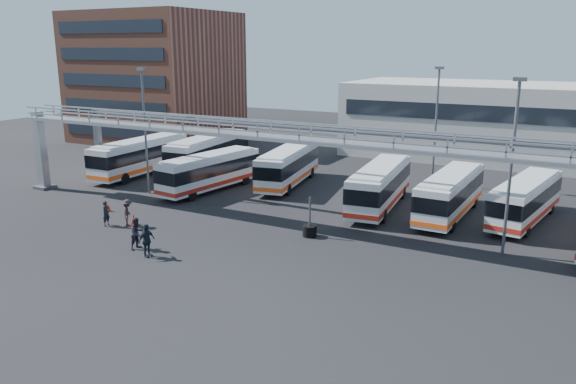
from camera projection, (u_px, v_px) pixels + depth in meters
The scene contains 21 objects.
ground at pixel (266, 257), 32.50m from camera, with size 140.00×140.00×0.00m, color black.
gantry at pixel (311, 148), 36.12m from camera, with size 51.40×5.15×7.10m.
apartment_building at pixel (156, 77), 71.68m from camera, with size 18.00×15.00×16.00m, color brown.
warehouse at pixel (550, 124), 58.35m from camera, with size 42.00×14.00×8.00m, color #9E9E99.
light_pole_left at pixel (145, 124), 45.23m from camera, with size 0.70×0.35×10.21m.
light_pole_mid at pixel (512, 158), 31.51m from camera, with size 0.70×0.35×10.21m.
light_pole_back at pixel (436, 120), 47.96m from camera, with size 0.70×0.35×10.21m.
bus_0 at pixel (140, 155), 52.78m from camera, with size 2.96×11.31×3.41m.
bus_1 at pixel (209, 152), 54.26m from camera, with size 3.76×11.78×3.52m.
bus_2 at pixel (210, 171), 47.07m from camera, with size 3.64×10.54×3.14m.
bus_3 at pixel (288, 165), 48.99m from camera, with size 4.29×10.98×3.25m.
bus_5 at pixel (380, 185), 41.87m from camera, with size 3.63×11.00×3.28m.
bus_6 at pixel (450, 193), 39.77m from camera, with size 2.71×10.51×3.17m.
bus_7 at pixel (526, 199), 38.53m from camera, with size 3.89×10.32×3.06m.
pedestrian_a at pixel (106, 213), 37.97m from camera, with size 0.64×0.42×1.75m, color black.
pedestrian_b at pixel (137, 233), 33.62m from camera, with size 0.95×0.74×1.96m, color #29212E.
pedestrian_c at pixel (127, 213), 37.93m from camera, with size 1.19×0.68×1.84m, color #322124.
pedestrian_d at pixel (146, 241), 32.30m from camera, with size 1.16×0.48×1.97m, color black.
cone_left at pixel (134, 220), 38.23m from camera, with size 0.48×0.48×0.76m, color #F33D0D.
cone_right at pixel (108, 207), 41.43m from camera, with size 0.41×0.41×0.65m, color #F33D0D.
tire_stack at pixel (310, 230), 35.94m from camera, with size 0.91×0.91×2.61m.
Camera 1 is at (15.62, -26.24, 11.80)m, focal length 35.00 mm.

